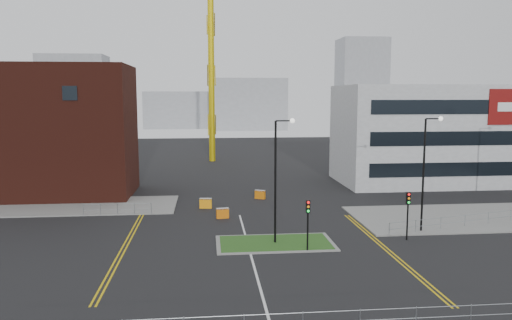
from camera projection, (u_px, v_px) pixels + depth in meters
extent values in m
plane|color=black|center=(259.00, 286.00, 28.44)|extent=(200.00, 200.00, 0.00)
cube|color=slate|center=(30.00, 207.00, 48.17)|extent=(28.00, 8.00, 0.12)
cube|color=slate|center=(488.00, 217.00, 44.40)|extent=(24.00, 10.00, 0.12)
cube|color=slate|center=(275.00, 243.00, 36.52)|extent=(8.60, 4.60, 0.08)
cube|color=#1C4617|center=(275.00, 243.00, 36.52)|extent=(8.00, 4.00, 0.12)
cube|color=#461911|center=(46.00, 131.00, 53.20)|extent=(18.00, 10.00, 14.00)
cube|color=black|center=(70.00, 93.00, 48.12)|extent=(1.40, 0.10, 1.40)
cube|color=#A8AAAD|center=(440.00, 134.00, 61.79)|extent=(25.00, 12.00, 12.00)
cube|color=black|center=(464.00, 169.00, 56.30)|extent=(22.00, 0.10, 1.60)
cube|color=black|center=(465.00, 138.00, 55.85)|extent=(22.00, 0.10, 1.60)
cube|color=black|center=(467.00, 107.00, 55.40)|extent=(22.00, 0.10, 1.60)
cylinder|color=gold|center=(211.00, 54.00, 80.27)|extent=(1.00, 1.00, 34.68)
cylinder|color=black|center=(275.00, 183.00, 35.95)|extent=(0.16, 0.16, 9.00)
cylinder|color=black|center=(284.00, 121.00, 35.42)|extent=(1.20, 0.10, 0.10)
sphere|color=silver|center=(292.00, 121.00, 35.48)|extent=(0.36, 0.36, 0.36)
cylinder|color=black|center=(423.00, 176.00, 39.10)|extent=(0.16, 0.16, 9.00)
cylinder|color=black|center=(433.00, 119.00, 38.58)|extent=(1.20, 0.10, 0.10)
sphere|color=silver|center=(441.00, 119.00, 38.63)|extent=(0.36, 0.36, 0.36)
cylinder|color=black|center=(308.00, 230.00, 34.56)|extent=(0.12, 0.12, 3.00)
cube|color=black|center=(308.00, 206.00, 34.34)|extent=(0.28, 0.22, 0.90)
sphere|color=red|center=(308.00, 203.00, 34.17)|extent=(0.18, 0.18, 0.18)
sphere|color=orange|center=(308.00, 207.00, 34.21)|extent=(0.18, 0.18, 0.18)
sphere|color=#0CCC33|center=(308.00, 211.00, 34.25)|extent=(0.18, 0.18, 0.18)
cylinder|color=black|center=(407.00, 220.00, 37.31)|extent=(0.12, 0.12, 3.00)
cube|color=black|center=(408.00, 198.00, 37.10)|extent=(0.28, 0.22, 0.90)
sphere|color=red|center=(409.00, 194.00, 36.93)|extent=(0.18, 0.18, 0.18)
sphere|color=orange|center=(409.00, 198.00, 36.97)|extent=(0.18, 0.18, 0.18)
sphere|color=#0CCC33|center=(409.00, 202.00, 37.01)|extent=(0.18, 0.18, 0.18)
cylinder|color=gray|center=(274.00, 314.00, 22.38)|extent=(24.00, 0.04, 0.04)
cylinder|color=gray|center=(117.00, 204.00, 44.98)|extent=(6.00, 0.04, 0.04)
cylinder|color=gray|center=(118.00, 209.00, 45.05)|extent=(6.00, 0.04, 0.04)
cylinder|color=gray|center=(83.00, 210.00, 44.75)|extent=(0.05, 0.05, 1.10)
cylinder|color=gray|center=(151.00, 209.00, 45.34)|extent=(0.05, 0.05, 1.10)
cylinder|color=gray|center=(489.00, 213.00, 41.66)|extent=(19.01, 5.04, 0.04)
cylinder|color=gray|center=(488.00, 219.00, 41.73)|extent=(19.01, 5.04, 0.04)
cylinder|color=gray|center=(389.00, 230.00, 38.33)|extent=(0.05, 0.05, 1.10)
cube|color=silver|center=(256.00, 273.00, 30.41)|extent=(0.15, 30.00, 0.01)
cube|color=gold|center=(126.00, 240.00, 37.42)|extent=(0.12, 24.00, 0.01)
cube|color=gold|center=(130.00, 240.00, 37.45)|extent=(0.12, 24.00, 0.01)
cube|color=gold|center=(384.00, 249.00, 35.29)|extent=(0.12, 20.00, 0.01)
cube|color=gold|center=(388.00, 249.00, 35.32)|extent=(0.12, 20.00, 0.01)
cube|color=gray|center=(75.00, 95.00, 141.50)|extent=(18.00, 12.00, 22.00)
cube|color=gray|center=(247.00, 104.00, 156.66)|extent=(24.00, 12.00, 16.00)
cube|color=gray|center=(361.00, 85.00, 154.39)|extent=(14.00, 12.00, 28.00)
cube|color=gray|center=(191.00, 110.00, 165.02)|extent=(30.00, 12.00, 12.00)
cube|color=orange|center=(223.00, 213.00, 44.01)|extent=(1.13, 0.54, 0.91)
cube|color=silver|center=(223.00, 209.00, 43.96)|extent=(1.13, 0.54, 0.11)
cube|color=#FF9A0E|center=(206.00, 203.00, 47.95)|extent=(1.19, 0.49, 0.96)
cube|color=silver|center=(206.00, 199.00, 47.89)|extent=(1.19, 0.49, 0.12)
cube|color=orange|center=(260.00, 195.00, 52.32)|extent=(1.14, 0.78, 0.91)
cube|color=silver|center=(260.00, 191.00, 52.26)|extent=(1.14, 0.78, 0.11)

